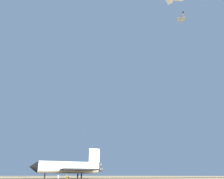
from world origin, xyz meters
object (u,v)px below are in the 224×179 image
at_px(chase_jet_lead, 181,18).
at_px(ground_crew_mid_fuselage, 68,177).
at_px(ground_crew_near_wingtip, 58,177).
at_px(ground_support_crate, 68,177).
at_px(ground_crew_near_nose, 66,177).
at_px(space_shuttle, 68,167).

bearing_deg(chase_jet_lead, ground_crew_mid_fuselage, -56.40).
relative_size(ground_crew_near_wingtip, ground_support_crate, 1.29).
bearing_deg(ground_support_crate, chase_jet_lead, 150.28).
relative_size(chase_jet_lead, ground_crew_near_nose, 7.62).
bearing_deg(ground_crew_near_wingtip, ground_support_crate, -45.75).
xyz_separation_m(ground_crew_near_nose, ground_support_crate, (-16.07, -32.91, -0.55)).
xyz_separation_m(chase_jet_lead, ground_support_crate, (83.17, -47.49, -141.80)).
xyz_separation_m(ground_crew_near_nose, ground_crew_mid_fuselage, (-1.18, -0.93, 0.00)).
height_order(chase_jet_lead, ground_support_crate, chase_jet_lead).
bearing_deg(ground_support_crate, ground_crew_mid_fuselage, 65.03).
relative_size(space_shuttle, ground_crew_near_wingtip, 22.37).
bearing_deg(space_shuttle, ground_crew_near_nose, 75.93).
distance_m(space_shuttle, ground_crew_near_nose, 18.52).
relative_size(space_shuttle, ground_support_crate, 28.84).
bearing_deg(ground_crew_mid_fuselage, ground_crew_near_nose, -96.75).
height_order(ground_crew_near_wingtip, ground_support_crate, ground_crew_near_wingtip).
bearing_deg(ground_crew_near_wingtip, ground_crew_near_nose, -136.92).
xyz_separation_m(ground_crew_near_wingtip, ground_support_crate, (-18.96, -31.06, -0.55)).
xyz_separation_m(ground_crew_mid_fuselage, ground_crew_near_wingtip, (4.07, -0.92, 0.00)).
xyz_separation_m(space_shuttle, ground_crew_near_nose, (8.00, 16.11, -4.41)).
distance_m(chase_jet_lead, ground_support_crate, 171.11).
bearing_deg(ground_crew_near_nose, chase_jet_lead, -162.68).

